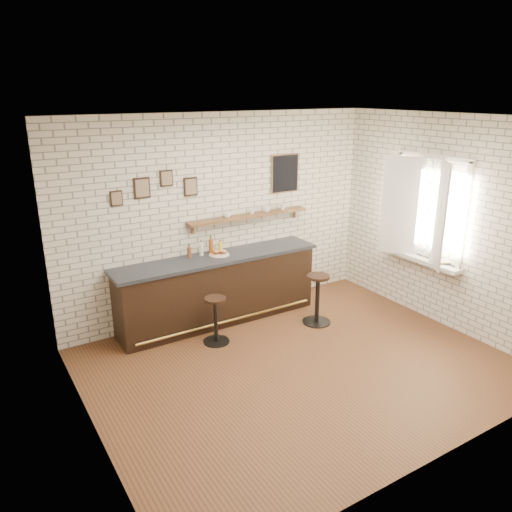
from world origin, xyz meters
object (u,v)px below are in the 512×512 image
object	(u,v)px
bitters_bottle_amber	(211,246)
bar_stool_left	(216,319)
ciabatta_sandwich	(220,252)
bitters_bottle_brown	(189,252)
condiment_bottle_yellow	(220,247)
bar_counter	(218,289)
shelf_cup_c	(267,209)
shelf_cup_d	(283,207)
book_upper	(436,261)
sandwich_plate	(219,255)
shelf_cup_a	(227,215)
bar_stool_right	(317,298)
book_lower	(436,262)
bitters_bottle_white	(201,249)
shelf_cup_b	(252,211)

from	to	relation	value
bitters_bottle_amber	bar_stool_left	bearing A→B (deg)	-113.77
ciabatta_sandwich	bitters_bottle_brown	size ratio (longest dim) A/B	1.02
ciabatta_sandwich	condiment_bottle_yellow	size ratio (longest dim) A/B	1.10
bar_counter	bitters_bottle_amber	world-z (taller)	bitters_bottle_amber
bitters_bottle_brown	shelf_cup_c	xyz separation A→B (m)	(1.33, 0.05, 0.45)
bitters_bottle_brown	shelf_cup_d	xyz separation A→B (m)	(1.64, 0.05, 0.46)
shelf_cup_c	book_upper	world-z (taller)	shelf_cup_c
sandwich_plate	ciabatta_sandwich	xyz separation A→B (m)	(0.01, 0.00, 0.04)
shelf_cup_a	book_upper	distance (m)	3.07
bar_stool_right	book_upper	xyz separation A→B (m)	(1.44, -0.86, 0.56)
bar_stool_right	shelf_cup_d	bearing A→B (deg)	86.03
sandwich_plate	bar_counter	bearing A→B (deg)	-141.74
bar_counter	sandwich_plate	size ratio (longest dim) A/B	11.07
bar_counter	shelf_cup_a	xyz separation A→B (m)	(0.28, 0.20, 1.04)
bitters_bottle_amber	shelf_cup_d	bearing A→B (deg)	2.18
bitters_bottle_amber	shelf_cup_c	xyz separation A→B (m)	(0.99, 0.05, 0.42)
bar_counter	book_lower	xyz separation A→B (m)	(2.63, -1.69, 0.43)
bitters_bottle_amber	book_lower	bearing A→B (deg)	-34.73
bitters_bottle_white	bar_stool_right	size ratio (longest dim) A/B	0.30
bitters_bottle_white	book_upper	xyz separation A→B (m)	(2.81, -1.84, -0.14)
condiment_bottle_yellow	shelf_cup_c	distance (m)	0.95
shelf_cup_b	bitters_bottle_amber	bearing A→B (deg)	153.30
sandwich_plate	shelf_cup_b	distance (m)	0.85
book_lower	shelf_cup_b	bearing A→B (deg)	116.97
ciabatta_sandwich	bitters_bottle_amber	distance (m)	0.16
ciabatta_sandwich	sandwich_plate	bearing A→B (deg)	180.00
bitters_bottle_amber	shelf_cup_c	size ratio (longest dim) A/B	2.32
book_upper	shelf_cup_b	bearing A→B (deg)	158.02
ciabatta_sandwich	bitters_bottle_brown	world-z (taller)	bitters_bottle_brown
sandwich_plate	shelf_cup_d	bearing A→B (deg)	7.57
ciabatta_sandwich	condiment_bottle_yellow	bearing A→B (deg)	58.37
bar_counter	bar_stool_right	xyz separation A→B (m)	(1.19, -0.83, -0.11)
condiment_bottle_yellow	shelf_cup_d	distance (m)	1.23
sandwich_plate	shelf_cup_b	bearing A→B (deg)	13.91
condiment_bottle_yellow	shelf_cup_a	xyz separation A→B (m)	(0.15, 0.05, 0.46)
shelf_cup_b	shelf_cup_d	xyz separation A→B (m)	(0.56, 0.00, 0.00)
bar_counter	bitters_bottle_white	bearing A→B (deg)	140.03
bitters_bottle_brown	shelf_cup_a	distance (m)	0.79
shelf_cup_a	shelf_cup_b	bearing A→B (deg)	-14.44
bar_counter	bar_stool_right	distance (m)	1.46
bar_stool_left	book_lower	world-z (taller)	book_lower
sandwich_plate	book_upper	distance (m)	3.11
bar_stool_right	bar_stool_left	bearing A→B (deg)	171.10
bitters_bottle_white	shelf_cup_c	distance (m)	1.23
bar_stool_right	shelf_cup_b	bearing A→B (deg)	115.55
bar_counter	condiment_bottle_yellow	xyz separation A→B (m)	(0.13, 0.15, 0.58)
bitters_bottle_amber	shelf_cup_b	xyz separation A→B (m)	(0.73, 0.05, 0.42)
bitters_bottle_white	condiment_bottle_yellow	distance (m)	0.31
shelf_cup_d	book_upper	xyz separation A→B (m)	(1.36, -1.89, -0.59)
bar_stool_right	shelf_cup_d	size ratio (longest dim) A/B	7.28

